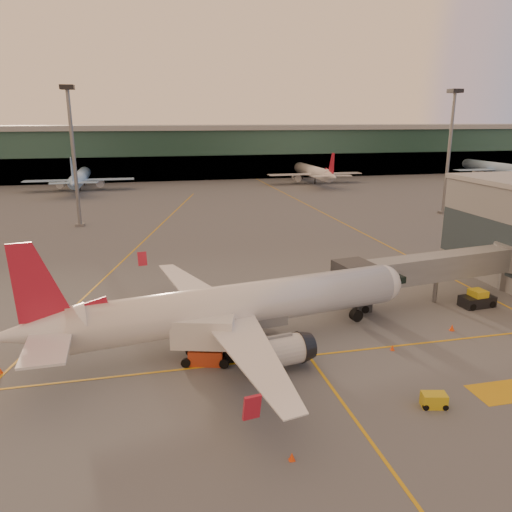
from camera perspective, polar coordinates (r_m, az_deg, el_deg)
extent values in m
plane|color=#4C4F54|center=(38.93, 1.27, -15.30)|extent=(600.00, 600.00, 0.00)
cube|color=#CA9513|center=(43.17, -0.40, -11.98)|extent=(80.00, 0.25, 0.01)
cube|color=#CA9513|center=(79.92, -13.81, 0.61)|extent=(31.30, 115.98, 0.01)
cube|color=#CA9513|center=(111.13, 7.39, 5.05)|extent=(0.25, 160.00, 0.01)
cube|color=#CA9513|center=(34.20, 13.57, -20.63)|extent=(0.25, 30.00, 0.01)
cube|color=#CA9513|center=(43.56, 27.07, -13.57)|extent=(6.00, 3.00, 0.01)
cube|color=#19382D|center=(174.98, -10.49, 11.35)|extent=(400.00, 18.00, 16.00)
cube|color=gray|center=(174.60, -10.64, 14.23)|extent=(400.00, 20.00, 1.60)
cube|color=black|center=(166.85, -10.27, 9.79)|extent=(400.00, 1.00, 8.00)
cube|color=#2D3D47|center=(66.90, 25.66, 1.06)|extent=(0.30, 21.60, 6.00)
cylinder|color=slate|center=(99.34, -20.08, 10.30)|extent=(0.70, 0.70, 25.00)
cube|color=black|center=(99.20, -20.79, 17.60)|extent=(2.40, 2.40, 0.80)
cube|color=slate|center=(101.00, -19.44, 3.38)|extent=(1.60, 1.60, 0.50)
cylinder|color=slate|center=(113.91, 21.17, 10.75)|extent=(0.70, 0.70, 25.00)
cube|color=black|center=(113.79, 21.81, 17.12)|extent=(2.40, 2.40, 0.80)
cube|color=slate|center=(115.36, 20.58, 4.70)|extent=(1.60, 1.60, 0.50)
cylinder|color=silver|center=(44.85, -1.36, -5.53)|extent=(30.12, 8.87, 3.84)
sphere|color=silver|center=(51.89, 14.21, -3.06)|extent=(3.76, 3.76, 3.76)
cube|color=black|center=(52.39, 15.21, -2.40)|extent=(2.13, 2.75, 0.67)
cone|color=silver|center=(42.08, -23.34, -7.90)|extent=(7.09, 4.71, 3.65)
cube|color=silver|center=(39.01, -22.79, -9.54)|extent=(3.29, 6.29, 0.19)
cylinder|color=silver|center=(41.06, 2.67, -10.83)|extent=(4.38, 3.14, 2.50)
cylinder|color=black|center=(43.20, -2.84, -10.71)|extent=(1.93, 1.62, 1.73)
cylinder|color=black|center=(42.97, -2.85, -10.08)|extent=(0.35, 0.35, 1.06)
cube|color=silver|center=(45.10, -22.91, -6.17)|extent=(4.85, 6.85, 0.19)
cylinder|color=silver|center=(50.95, -3.00, -5.45)|extent=(4.38, 3.14, 2.50)
cylinder|color=black|center=(47.49, -4.93, -8.23)|extent=(1.93, 1.62, 1.73)
cylinder|color=black|center=(47.28, -4.95, -7.65)|extent=(0.35, 0.35, 1.06)
cube|color=slate|center=(44.96, -2.65, -7.20)|extent=(9.87, 4.64, 1.54)
cylinder|color=black|center=(51.27, 11.36, -6.65)|extent=(1.32, 0.96, 1.21)
cube|color=slate|center=(58.43, 20.03, -1.14)|extent=(22.37, 5.92, 2.70)
cube|color=#2D3035|center=(52.60, 11.01, -2.26)|extent=(3.87, 3.87, 3.00)
cube|color=#2D3035|center=(54.92, 11.92, -4.78)|extent=(1.60, 2.40, 2.40)
cylinder|color=black|center=(54.28, 12.35, -5.96)|extent=(0.80, 0.40, 0.80)
cylinder|color=black|center=(56.13, 11.40, -5.18)|extent=(0.80, 0.40, 0.80)
cylinder|color=slate|center=(59.23, 19.79, -3.66)|extent=(0.50, 0.50, 2.84)
cylinder|color=slate|center=(66.91, 26.99, -2.30)|extent=(2.40, 2.40, 2.84)
cube|color=#AD3618|center=(43.09, -5.66, -11.14)|extent=(3.30, 2.82, 1.32)
cube|color=silver|center=(42.24, -6.09, -8.61)|extent=(5.53, 3.54, 2.47)
cylinder|color=black|center=(42.54, -8.03, -12.00)|extent=(0.85, 0.52, 0.79)
cylinder|color=black|center=(42.07, -3.68, -12.19)|extent=(0.85, 0.52, 0.79)
cube|color=gold|center=(39.12, 19.66, -15.25)|extent=(1.91, 1.40, 1.04)
cylinder|color=black|center=(38.70, 18.84, -16.04)|extent=(0.47, 0.31, 0.43)
cylinder|color=black|center=(39.15, 20.82, -15.85)|extent=(0.47, 0.31, 0.43)
cube|color=black|center=(59.85, 23.94, -4.74)|extent=(3.80, 2.23, 1.18)
cube|color=gold|center=(59.60, 24.02, -4.01)|extent=(1.64, 1.84, 0.97)
cylinder|color=black|center=(58.50, 23.52, -5.37)|extent=(0.78, 0.38, 0.75)
cylinder|color=black|center=(60.18, 25.38, -5.02)|extent=(0.78, 0.38, 0.75)
cone|color=#EF420C|center=(52.45, 21.49, -7.61)|extent=(0.48, 0.48, 0.61)
cube|color=#EF420C|center=(52.56, 21.46, -7.90)|extent=(0.41, 0.41, 0.03)
cone|color=#EF420C|center=(46.17, -27.22, -11.54)|extent=(0.44, 0.44, 0.56)
cube|color=#EF420C|center=(46.28, -27.18, -11.83)|extent=(0.38, 0.38, 0.03)
cone|color=#EF420C|center=(32.43, 4.12, -21.88)|extent=(0.41, 0.41, 0.52)
cube|color=#EF420C|center=(32.58, 4.11, -22.23)|extent=(0.36, 0.36, 0.03)
cone|color=#EF420C|center=(61.53, -6.61, -3.26)|extent=(0.38, 0.38, 0.48)
cube|color=#EF420C|center=(61.60, -6.60, -3.47)|extent=(0.33, 0.33, 0.03)
cone|color=#EF420C|center=(46.63, 15.33, -10.06)|extent=(0.39, 0.39, 0.49)
cube|color=#EF420C|center=(46.73, 15.31, -10.32)|extent=(0.33, 0.33, 0.03)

